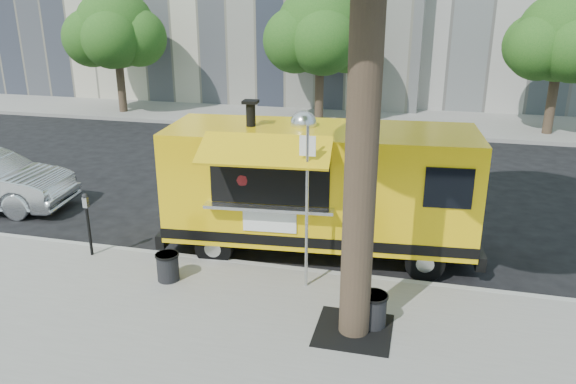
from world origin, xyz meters
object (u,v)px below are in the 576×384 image
Objects in this scene: parking_meter at (87,217)px; trash_bin_right at (373,309)px; trash_bin_left at (168,266)px; far_tree_a at (116,29)px; far_tree_c at (561,37)px; sign_post at (307,199)px; food_truck at (318,186)px; far_tree_b at (320,30)px.

parking_meter is 2.38× the size of trash_bin_right.
parking_meter is 2.16m from trash_bin_left.
far_tree_a reaches higher than trash_bin_left.
trash_bin_right is (-5.13, -14.97, -3.27)m from far_tree_c.
far_tree_a is 18.14m from sign_post.
trash_bin_left is at bearing -171.00° from sign_post.
parking_meter is 4.70m from food_truck.
parking_meter is at bearing 177.48° from sign_post.
far_tree_b is at bearing 96.01° from food_truck.
sign_post is at bearing 142.21° from trash_bin_right.
far_tree_b is 0.83× the size of food_truck.
trash_bin_right is at bearing -75.78° from far_tree_b.
far_tree_b is at bearing 104.22° from trash_bin_right.
far_tree_a is at bearing 130.87° from trash_bin_right.
far_tree_c is 17.26m from trash_bin_left.
food_truck is at bearing -118.28° from far_tree_c.
far_tree_c is at bearing 56.80° from food_truck.
far_tree_c is 9.85× the size of trash_bin_left.
trash_bin_left is (-0.00, -14.65, -3.40)m from far_tree_b.
food_truck is at bearing -46.73° from far_tree_a.
far_tree_c reaches higher than trash_bin_right.
sign_post reaches higher than trash_bin_left.
trash_bin_left is at bearing -57.73° from far_tree_a.
trash_bin_right is at bearing -67.03° from food_truck.
trash_bin_right is at bearing -11.78° from parking_meter.
food_truck is (11.42, -12.13, -2.27)m from far_tree_a.
sign_post is (2.55, -14.25, -1.98)m from far_tree_b.
far_tree_b is at bearing 100.15° from sign_post.
far_tree_a is 18.00m from far_tree_c.
far_tree_a is 16.82m from food_truck.
food_truck is 3.28m from trash_bin_right.
trash_bin_left is (-2.42, -2.12, -1.07)m from food_truck.
trash_bin_right is at bearing -9.10° from trash_bin_left.
food_truck reaches higher than parking_meter.
far_tree_b is 12.97m from food_truck.
far_tree_b reaches higher than food_truck.
far_tree_b is 1.06× the size of far_tree_c.
far_tree_a is 15.59m from parking_meter.
parking_meter is (-4.55, 0.20, -0.87)m from sign_post.
far_tree_c reaches higher than food_truck.
trash_bin_right is at bearing -49.13° from far_tree_a.
parking_meter is 6.02m from trash_bin_right.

